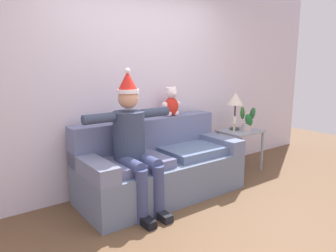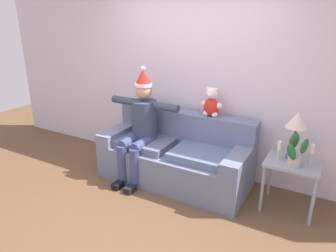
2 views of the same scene
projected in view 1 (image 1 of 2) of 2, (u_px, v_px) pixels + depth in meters
The scene contains 10 objects.
ground_plane at pixel (222, 229), 3.08m from camera, with size 10.00×10.00×0.00m, color brown.
back_wall at pixel (136, 81), 4.03m from camera, with size 7.00×0.10×2.70m, color silver.
couch at pixel (160, 166), 3.83m from camera, with size 1.98×0.86×0.90m.
person_seated at pixel (134, 140), 3.35m from camera, with size 1.02×0.77×1.53m.
teddy_bear at pixel (171, 103), 4.10m from camera, with size 0.29×0.17×0.38m.
side_table at pixel (240, 137), 4.66m from camera, with size 0.59×0.46×0.61m.
table_lamp at pixel (235, 100), 4.61m from camera, with size 0.24×0.24×0.55m.
potted_plant at pixel (247, 120), 4.54m from camera, with size 0.25×0.25×0.37m.
candle_tall at pixel (234, 122), 4.50m from camera, with size 0.04×0.04×0.22m.
candle_short at pixel (246, 119), 4.74m from camera, with size 0.04×0.04×0.23m.
Camera 1 is at (-2.10, -1.95, 1.58)m, focal length 33.83 mm.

